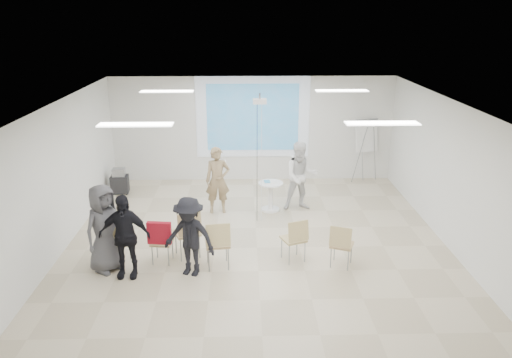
{
  "coord_description": "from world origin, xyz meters",
  "views": [
    {
      "loc": [
        -0.26,
        -9.43,
        4.71
      ],
      "look_at": [
        0.0,
        0.8,
        1.25
      ],
      "focal_mm": 35.0,
      "sensor_mm": 36.0,
      "label": 1
    }
  ],
  "objects_px": {
    "pedestal_table": "(271,195)",
    "audience_mid": "(189,232)",
    "audience_left": "(124,230)",
    "chair_left_inner": "(188,230)",
    "chair_center": "(218,241)",
    "flipchart_easel": "(366,136)",
    "laptop": "(187,231)",
    "chair_right_far": "(341,243)",
    "player_left": "(218,176)",
    "chair_left_mid": "(161,240)",
    "player_right": "(301,173)",
    "chair_far_left": "(116,241)",
    "audience_outer": "(104,223)",
    "av_cart": "(120,182)",
    "chair_right_inner": "(295,237)"
  },
  "relations": [
    {
      "from": "audience_mid",
      "to": "chair_right_inner",
      "type": "bearing_deg",
      "value": 32.14
    },
    {
      "from": "chair_center",
      "to": "audience_outer",
      "type": "height_order",
      "value": "audience_outer"
    },
    {
      "from": "audience_mid",
      "to": "audience_left",
      "type": "bearing_deg",
      "value": -158.88
    },
    {
      "from": "player_left",
      "to": "chair_far_left",
      "type": "bearing_deg",
      "value": -131.87
    },
    {
      "from": "audience_mid",
      "to": "audience_outer",
      "type": "bearing_deg",
      "value": -167.84
    },
    {
      "from": "chair_left_mid",
      "to": "player_right",
      "type": "bearing_deg",
      "value": 49.47
    },
    {
      "from": "audience_left",
      "to": "flipchart_easel",
      "type": "relative_size",
      "value": 1.01
    },
    {
      "from": "chair_left_mid",
      "to": "flipchart_easel",
      "type": "relative_size",
      "value": 0.46
    },
    {
      "from": "audience_mid",
      "to": "av_cart",
      "type": "distance_m",
      "value": 5.07
    },
    {
      "from": "chair_far_left",
      "to": "chair_center",
      "type": "distance_m",
      "value": 1.98
    },
    {
      "from": "pedestal_table",
      "to": "chair_right_far",
      "type": "distance_m",
      "value": 3.17
    },
    {
      "from": "pedestal_table",
      "to": "audience_mid",
      "type": "relative_size",
      "value": 0.43
    },
    {
      "from": "chair_right_far",
      "to": "audience_left",
      "type": "xyz_separation_m",
      "value": [
        -4.04,
        -0.22,
        0.4
      ]
    },
    {
      "from": "chair_far_left",
      "to": "audience_outer",
      "type": "bearing_deg",
      "value": -117.51
    },
    {
      "from": "pedestal_table",
      "to": "player_left",
      "type": "relative_size",
      "value": 0.4
    },
    {
      "from": "laptop",
      "to": "audience_left",
      "type": "relative_size",
      "value": 0.2
    },
    {
      "from": "laptop",
      "to": "flipchart_easel",
      "type": "bearing_deg",
      "value": -157.88
    },
    {
      "from": "chair_far_left",
      "to": "audience_left",
      "type": "xyz_separation_m",
      "value": [
        0.28,
        -0.43,
        0.43
      ]
    },
    {
      "from": "chair_left_inner",
      "to": "chair_left_mid",
      "type": "bearing_deg",
      "value": -176.95
    },
    {
      "from": "pedestal_table",
      "to": "laptop",
      "type": "relative_size",
      "value": 2.03
    },
    {
      "from": "pedestal_table",
      "to": "player_left",
      "type": "xyz_separation_m",
      "value": [
        -1.29,
        -0.05,
        0.51
      ]
    },
    {
      "from": "chair_right_far",
      "to": "flipchart_easel",
      "type": "bearing_deg",
      "value": 94.02
    },
    {
      "from": "audience_left",
      "to": "audience_mid",
      "type": "bearing_deg",
      "value": 3.83
    },
    {
      "from": "pedestal_table",
      "to": "audience_mid",
      "type": "bearing_deg",
      "value": -118.03
    },
    {
      "from": "chair_left_mid",
      "to": "laptop",
      "type": "height_order",
      "value": "chair_left_mid"
    },
    {
      "from": "audience_mid",
      "to": "flipchart_easel",
      "type": "relative_size",
      "value": 0.95
    },
    {
      "from": "chair_far_left",
      "to": "flipchart_easel",
      "type": "distance_m",
      "value": 7.75
    },
    {
      "from": "player_right",
      "to": "chair_center",
      "type": "xyz_separation_m",
      "value": [
        -1.9,
        -3.02,
        -0.37
      ]
    },
    {
      "from": "chair_center",
      "to": "flipchart_easel",
      "type": "relative_size",
      "value": 0.53
    },
    {
      "from": "chair_far_left",
      "to": "audience_mid",
      "type": "xyz_separation_m",
      "value": [
        1.46,
        -0.4,
        0.37
      ]
    },
    {
      "from": "player_right",
      "to": "chair_far_left",
      "type": "bearing_deg",
      "value": -149.42
    },
    {
      "from": "chair_right_inner",
      "to": "audience_outer",
      "type": "relative_size",
      "value": 0.47
    },
    {
      "from": "player_right",
      "to": "audience_left",
      "type": "bearing_deg",
      "value": -143.37
    },
    {
      "from": "chair_far_left",
      "to": "audience_outer",
      "type": "relative_size",
      "value": 0.44
    },
    {
      "from": "chair_center",
      "to": "av_cart",
      "type": "relative_size",
      "value": 1.41
    },
    {
      "from": "chair_center",
      "to": "chair_right_far",
      "type": "distance_m",
      "value": 2.35
    },
    {
      "from": "audience_outer",
      "to": "audience_left",
      "type": "bearing_deg",
      "value": -82.2
    },
    {
      "from": "laptop",
      "to": "audience_left",
      "type": "height_order",
      "value": "audience_left"
    },
    {
      "from": "chair_left_mid",
      "to": "av_cart",
      "type": "height_order",
      "value": "chair_left_mid"
    },
    {
      "from": "chair_right_far",
      "to": "av_cart",
      "type": "distance_m",
      "value": 6.74
    },
    {
      "from": "chair_right_far",
      "to": "audience_mid",
      "type": "height_order",
      "value": "audience_mid"
    },
    {
      "from": "pedestal_table",
      "to": "chair_far_left",
      "type": "height_order",
      "value": "chair_far_left"
    },
    {
      "from": "player_right",
      "to": "chair_left_mid",
      "type": "bearing_deg",
      "value": -142.73
    },
    {
      "from": "chair_left_inner",
      "to": "chair_right_far",
      "type": "relative_size",
      "value": 1.14
    },
    {
      "from": "pedestal_table",
      "to": "chair_left_inner",
      "type": "distance_m",
      "value": 3.03
    },
    {
      "from": "player_left",
      "to": "player_right",
      "type": "height_order",
      "value": "player_right"
    },
    {
      "from": "audience_left",
      "to": "audience_outer",
      "type": "height_order",
      "value": "audience_outer"
    },
    {
      "from": "pedestal_table",
      "to": "audience_outer",
      "type": "height_order",
      "value": "audience_outer"
    },
    {
      "from": "player_left",
      "to": "pedestal_table",
      "type": "bearing_deg",
      "value": -5.12
    },
    {
      "from": "chair_center",
      "to": "chair_right_inner",
      "type": "distance_m",
      "value": 1.52
    }
  ]
}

